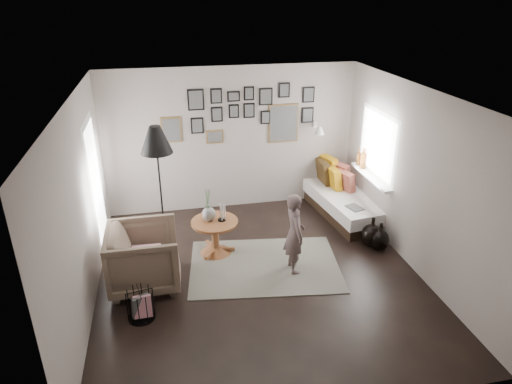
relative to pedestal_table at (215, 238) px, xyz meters
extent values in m
plane|color=black|center=(0.54, -0.76, -0.26)|extent=(4.80, 4.80, 0.00)
plane|color=gray|center=(0.54, 1.64, 1.04)|extent=(4.50, 0.00, 4.50)
plane|color=gray|center=(0.54, -3.16, 1.04)|extent=(4.50, 0.00, 4.50)
plane|color=gray|center=(-1.71, -0.76, 1.04)|extent=(0.00, 4.80, 4.80)
plane|color=gray|center=(2.79, -0.76, 1.04)|extent=(0.00, 4.80, 4.80)
plane|color=white|center=(0.54, -0.76, 2.34)|extent=(4.80, 4.80, 0.00)
plane|color=white|center=(-1.70, 0.44, 0.79)|extent=(0.00, 2.14, 2.14)
plane|color=white|center=(-1.70, 0.44, 0.79)|extent=(0.00, 1.88, 1.88)
plane|color=white|center=(-1.70, 0.44, 0.79)|extent=(0.00, 1.93, 1.93)
plane|color=white|center=(2.77, 0.44, 1.19)|extent=(0.00, 1.30, 1.30)
plane|color=white|center=(2.77, 0.44, 1.19)|extent=(0.00, 1.14, 1.14)
cube|color=white|center=(2.71, 0.44, 0.62)|extent=(0.15, 1.32, 0.04)
cylinder|color=#8C4C14|center=(2.71, 0.79, 0.78)|extent=(0.10, 0.10, 0.28)
cylinder|color=#8C4C14|center=(2.71, 0.96, 0.75)|extent=(0.08, 0.08, 0.22)
cube|color=brown|center=(-0.51, 1.63, 1.29)|extent=(0.35, 0.03, 0.45)
cube|color=black|center=(-0.51, 1.61, 1.29)|extent=(0.30, 0.01, 0.40)
cube|color=black|center=(-0.06, 1.63, 1.79)|extent=(0.28, 0.03, 0.36)
cube|color=black|center=(-0.06, 1.61, 1.79)|extent=(0.23, 0.01, 0.31)
cube|color=black|center=(-0.06, 1.63, 1.34)|extent=(0.22, 0.03, 0.28)
cube|color=black|center=(-0.06, 1.61, 1.34)|extent=(0.17, 0.01, 0.23)
cube|color=black|center=(0.29, 1.63, 1.84)|extent=(0.20, 0.03, 0.26)
cube|color=black|center=(0.29, 1.61, 1.84)|extent=(0.15, 0.01, 0.21)
cube|color=black|center=(0.29, 1.63, 1.52)|extent=(0.20, 0.03, 0.26)
cube|color=black|center=(0.29, 1.61, 1.52)|extent=(0.15, 0.01, 0.21)
cube|color=black|center=(0.59, 1.63, 1.82)|extent=(0.22, 0.03, 0.18)
cube|color=black|center=(0.59, 1.61, 1.82)|extent=(0.17, 0.01, 0.13)
cube|color=black|center=(0.59, 1.63, 1.56)|extent=(0.18, 0.03, 0.24)
cube|color=black|center=(0.59, 1.61, 1.56)|extent=(0.13, 0.01, 0.19)
cube|color=black|center=(0.86, 1.63, 1.86)|extent=(0.18, 0.03, 0.24)
cube|color=black|center=(0.86, 1.61, 1.86)|extent=(0.13, 0.01, 0.19)
cube|color=black|center=(0.86, 1.63, 1.56)|extent=(0.20, 0.03, 0.26)
cube|color=black|center=(0.86, 1.61, 1.56)|extent=(0.15, 0.01, 0.21)
cube|color=black|center=(1.16, 1.63, 1.79)|extent=(0.24, 0.03, 0.30)
cube|color=black|center=(1.16, 1.61, 1.79)|extent=(0.19, 0.01, 0.25)
cube|color=black|center=(1.16, 1.63, 1.42)|extent=(0.18, 0.03, 0.24)
cube|color=black|center=(1.16, 1.61, 1.42)|extent=(0.13, 0.01, 0.19)
cube|color=brown|center=(1.49, 1.63, 1.29)|extent=(0.55, 0.03, 0.70)
cube|color=black|center=(1.49, 1.61, 1.29)|extent=(0.50, 0.01, 0.65)
cube|color=black|center=(1.49, 1.63, 1.89)|extent=(0.20, 0.03, 0.26)
cube|color=black|center=(1.49, 1.61, 1.89)|extent=(0.15, 0.01, 0.21)
cube|color=black|center=(1.94, 1.63, 1.79)|extent=(0.22, 0.03, 0.28)
cube|color=black|center=(1.94, 1.61, 1.79)|extent=(0.17, 0.01, 0.23)
cube|color=black|center=(1.94, 1.63, 1.42)|extent=(0.22, 0.03, 0.28)
cube|color=black|center=(1.94, 1.61, 1.42)|extent=(0.17, 0.01, 0.23)
cube|color=brown|center=(0.24, 1.63, 1.12)|extent=(0.30, 0.03, 0.24)
cube|color=black|center=(0.24, 1.61, 1.12)|extent=(0.25, 0.01, 0.19)
cube|color=white|center=(2.09, 1.61, 1.24)|extent=(0.06, 0.04, 0.10)
cylinder|color=white|center=(2.09, 1.49, 1.26)|extent=(0.02, 0.24, 0.02)
cone|color=white|center=(2.09, 1.36, 1.20)|extent=(0.18, 0.18, 0.14)
cube|color=#B8B7A1|center=(0.66, -0.51, -0.25)|extent=(2.37, 1.81, 0.01)
cone|color=brown|center=(0.00, 0.00, -0.21)|extent=(0.53, 0.53, 0.10)
cylinder|color=brown|center=(0.00, 0.00, 0.03)|extent=(0.11, 0.11, 0.41)
cylinder|color=brown|center=(0.00, 0.00, 0.28)|extent=(0.71, 0.71, 0.04)
ellipsoid|color=black|center=(-0.08, 0.02, 0.41)|extent=(0.20, 0.20, 0.22)
cylinder|color=black|center=(-0.08, 0.02, 0.55)|extent=(0.06, 0.06, 0.04)
cylinder|color=black|center=(0.11, 0.00, 0.31)|extent=(0.12, 0.12, 0.02)
cube|color=black|center=(2.43, 0.80, -0.16)|extent=(0.97, 1.86, 0.21)
cube|color=silver|center=(2.43, 0.80, 0.05)|extent=(1.03, 1.92, 0.22)
cube|color=#AE7209|center=(2.45, 1.53, 0.39)|extent=(0.35, 0.56, 0.52)
cube|color=#342410|center=(2.32, 1.43, 0.37)|extent=(0.22, 0.47, 0.46)
cube|color=maroon|center=(2.56, 1.28, 0.36)|extent=(0.38, 0.49, 0.45)
cube|color=#AE7209|center=(2.38, 1.15, 0.35)|extent=(0.22, 0.44, 0.43)
cube|color=maroon|center=(2.53, 0.98, 0.33)|extent=(0.31, 0.43, 0.39)
cube|color=black|center=(2.38, 0.25, 0.17)|extent=(0.28, 0.33, 0.01)
imported|color=brown|center=(-1.05, -0.62, 0.18)|extent=(0.96, 0.93, 0.87)
cube|color=white|center=(-1.02, -0.57, 0.22)|extent=(0.41, 0.42, 0.18)
cylinder|color=black|center=(-0.76, 0.30, -0.24)|extent=(0.31, 0.31, 0.03)
cylinder|color=black|center=(-0.76, 0.30, 0.63)|extent=(0.03, 0.03, 1.78)
cone|color=black|center=(-0.76, 0.30, 1.54)|extent=(0.47, 0.47, 0.40)
cube|color=black|center=(-1.10, -1.34, -0.08)|extent=(0.24, 0.19, 0.31)
cube|color=white|center=(-1.07, -1.36, -0.08)|extent=(0.22, 0.09, 0.31)
ellipsoid|color=black|center=(2.45, -0.31, -0.07)|extent=(0.34, 0.34, 0.39)
cylinder|color=black|center=(2.45, -0.31, 0.19)|extent=(0.06, 0.06, 0.12)
ellipsoid|color=black|center=(2.54, -0.43, -0.09)|extent=(0.30, 0.30, 0.34)
cylinder|color=black|center=(2.54, -0.43, 0.14)|extent=(0.06, 0.06, 0.12)
imported|color=brown|center=(1.05, -0.70, 0.35)|extent=(0.30, 0.45, 1.22)
camera|label=1|loc=(-0.64, -6.12, 3.52)|focal=32.00mm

